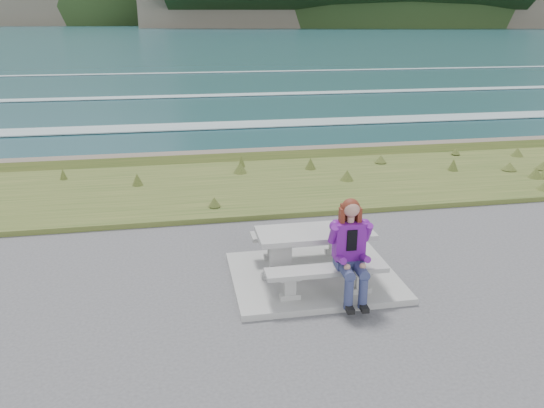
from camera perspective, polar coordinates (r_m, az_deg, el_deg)
name	(u,v)px	position (r m, az deg, el deg)	size (l,w,h in m)	color
concrete_slab	(314,277)	(8.59, 4.50, -7.82)	(2.60, 2.10, 0.10)	#A3A39E
picnic_table	(315,241)	(8.31, 4.61, -3.94)	(1.80, 0.75, 0.75)	#A3A39E
bench_landward	(326,274)	(7.80, 5.88, -7.52)	(1.80, 0.35, 0.45)	#A3A39E
bench_seaward	(304,237)	(9.03, 3.44, -3.56)	(1.80, 0.35, 0.45)	#A3A39E
grass_verge	(263,187)	(13.14, -1.02, 1.86)	(160.00, 4.50, 0.22)	#304D1D
shore_drop	(247,158)	(15.90, -2.73, 4.98)	(160.00, 0.80, 2.20)	#6C6451
ocean	(209,116)	(33.01, -6.79, 9.39)	(1600.00, 1600.00, 0.09)	#1B464F
headland_range	(423,8)	(448.94, 15.94, 19.57)	(729.83, 363.95, 207.55)	#6C6451
seated_woman	(351,264)	(7.69, 8.53, -6.45)	(0.44, 0.76, 1.48)	navy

